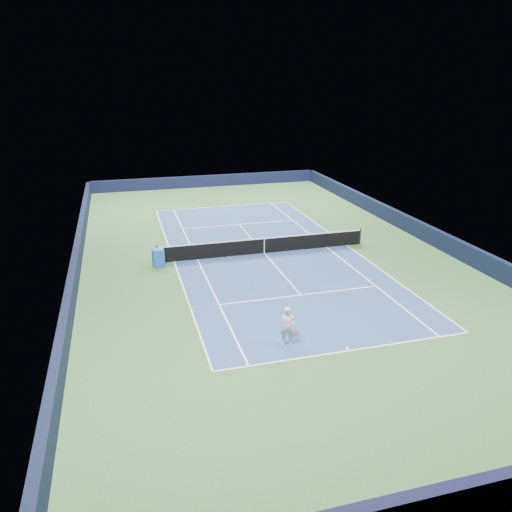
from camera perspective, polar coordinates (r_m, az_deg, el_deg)
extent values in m
plane|color=#2D512C|center=(30.45, 0.94, 0.33)|extent=(40.00, 40.00, 0.00)
cube|color=black|center=(48.97, -5.72, 8.51)|extent=(22.00, 0.35, 1.10)
cube|color=black|center=(14.83, 25.31, -23.27)|extent=(22.00, 0.35, 1.10)
cube|color=black|center=(34.79, 18.33, 2.79)|extent=(0.35, 40.00, 1.10)
cube|color=black|center=(29.26, -19.83, -0.60)|extent=(0.35, 40.00, 1.10)
cube|color=navy|center=(30.45, 0.94, 0.34)|extent=(10.97, 23.77, 0.01)
cube|color=white|center=(41.48, -3.74, 5.69)|extent=(10.97, 0.08, 0.00)
cube|color=white|center=(20.38, 10.63, -10.59)|extent=(10.97, 0.08, 0.00)
cube|color=white|center=(32.35, 10.30, 1.23)|extent=(0.08, 23.77, 0.00)
cube|color=white|center=(29.45, -9.35, -0.62)|extent=(0.08, 23.77, 0.00)
cube|color=white|center=(31.80, 8.07, 1.02)|extent=(0.08, 23.77, 0.00)
cube|color=white|center=(29.61, -6.72, -0.37)|extent=(0.08, 23.77, 0.00)
cube|color=white|center=(36.32, -1.93, 3.63)|extent=(8.23, 0.08, 0.00)
cube|color=white|center=(24.82, 5.15, -4.46)|extent=(8.23, 0.08, 0.00)
cube|color=white|center=(30.44, 0.94, 0.35)|extent=(0.08, 12.80, 0.00)
cube|color=white|center=(41.34, -3.70, 5.64)|extent=(0.08, 0.30, 0.00)
cube|color=white|center=(20.49, 10.44, -10.38)|extent=(0.08, 0.30, 0.00)
cylinder|color=black|center=(29.20, -11.18, 0.18)|extent=(0.10, 0.10, 1.07)
cylinder|color=black|center=(32.59, 11.81, 2.23)|extent=(0.10, 0.10, 1.07)
cube|color=black|center=(30.30, 0.95, 1.15)|extent=(12.80, 0.03, 0.91)
cube|color=white|center=(30.14, 0.95, 2.02)|extent=(12.80, 0.04, 0.06)
cube|color=white|center=(30.30, 0.95, 1.15)|extent=(0.05, 0.04, 0.91)
cube|color=blue|center=(28.72, -11.09, -0.21)|extent=(0.67, 0.62, 1.02)
cube|color=white|center=(28.76, -10.51, -0.27)|extent=(0.08, 0.45, 0.45)
imported|color=silver|center=(20.12, 3.64, -8.03)|extent=(0.67, 0.53, 1.63)
cylinder|color=#CD859A|center=(20.23, 4.55, -8.27)|extent=(0.03, 0.03, 0.27)
cylinder|color=black|center=(20.34, 4.53, -8.86)|extent=(0.27, 0.02, 0.27)
cylinder|color=pink|center=(20.34, 4.53, -8.86)|extent=(0.29, 0.03, 0.29)
sphere|color=#D0E12F|center=(20.44, 3.07, -3.57)|extent=(0.07, 0.07, 0.07)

